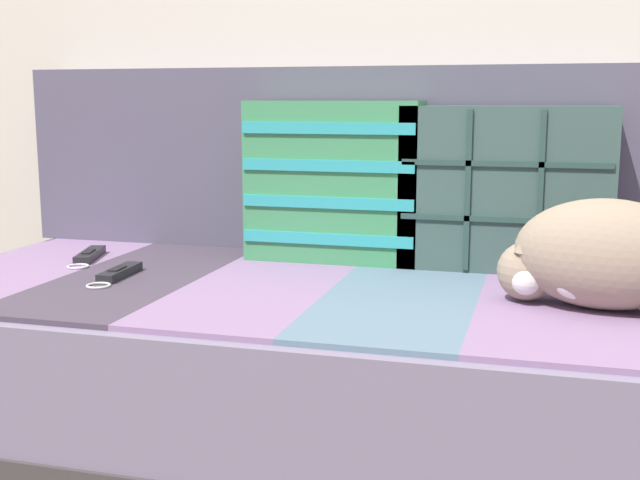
{
  "coord_description": "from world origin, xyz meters",
  "views": [
    {
      "loc": [
        0.25,
        -1.44,
        0.81
      ],
      "look_at": [
        -0.16,
        0.03,
        0.55
      ],
      "focal_mm": 45.0,
      "sensor_mm": 36.0,
      "label": 1
    }
  ],
  "objects": [
    {
      "name": "couch",
      "position": [
        0.0,
        0.11,
        0.22
      ],
      "size": [
        2.14,
        0.89,
        0.45
      ],
      "color": "#3D3838",
      "rests_on": "ground_plane"
    },
    {
      "name": "sofa_backrest",
      "position": [
        0.0,
        0.48,
        0.67
      ],
      "size": [
        2.09,
        0.14,
        0.44
      ],
      "color": "#514C60",
      "rests_on": "couch"
    },
    {
      "name": "throw_pillow_quilted",
      "position": [
        0.17,
        0.33,
        0.62
      ],
      "size": [
        0.45,
        0.14,
        0.35
      ],
      "color": "#38514C",
      "rests_on": "couch"
    },
    {
      "name": "throw_pillow_striped",
      "position": [
        -0.21,
        0.33,
        0.63
      ],
      "size": [
        0.4,
        0.14,
        0.37
      ],
      "color": "#3D8956",
      "rests_on": "couch"
    },
    {
      "name": "sleeping_cat",
      "position": [
        0.35,
        0.03,
        0.54
      ],
      "size": [
        0.39,
        0.24,
        0.2
      ],
      "color": "gray",
      "rests_on": "couch"
    },
    {
      "name": "game_remote_near",
      "position": [
        -0.76,
        0.18,
        0.46
      ],
      "size": [
        0.1,
        0.21,
        0.02
      ],
      "color": "black",
      "rests_on": "couch"
    },
    {
      "name": "game_remote_far",
      "position": [
        -0.6,
        0.03,
        0.46
      ],
      "size": [
        0.05,
        0.2,
        0.02
      ],
      "color": "black",
      "rests_on": "couch"
    }
  ]
}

